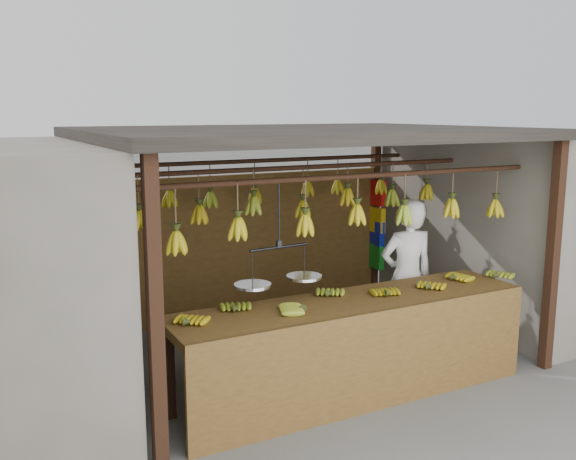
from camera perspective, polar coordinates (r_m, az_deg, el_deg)
ground at (r=7.03m, az=1.16°, el=-10.87°), size 80.00×80.00×0.00m
stall at (r=6.86m, az=-0.11°, el=5.56°), size 4.30×3.30×2.40m
neighbor_right at (r=8.99m, az=21.70°, el=0.72°), size 3.00×3.00×2.30m
counter at (r=5.77m, az=6.40°, el=-8.37°), size 3.55×0.77×0.96m
hanging_bananas at (r=6.61m, az=1.25°, el=2.28°), size 3.60×2.22×0.39m
balance_scale at (r=5.48m, az=-0.80°, el=-4.16°), size 0.82×0.35×0.88m
vendor at (r=6.91m, az=10.52°, el=-4.16°), size 0.66×0.49×1.67m
bag_bundles at (r=8.87m, az=7.93°, el=0.38°), size 0.08×0.26×1.22m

